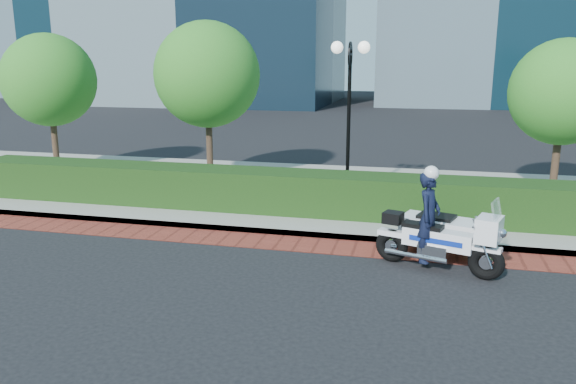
% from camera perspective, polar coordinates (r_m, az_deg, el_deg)
% --- Properties ---
extents(ground, '(120.00, 120.00, 0.00)m').
position_cam_1_polar(ground, '(10.95, -2.97, -7.60)').
color(ground, black).
rests_on(ground, ground).
extents(brick_strip, '(60.00, 1.00, 0.01)m').
position_cam_1_polar(brick_strip, '(12.31, -0.99, -5.14)').
color(brick_strip, maroon).
rests_on(brick_strip, ground).
extents(sidewalk, '(60.00, 8.00, 0.15)m').
position_cam_1_polar(sidewalk, '(16.52, 2.91, -0.06)').
color(sidewalk, gray).
rests_on(sidewalk, ground).
extents(hedge_main, '(18.00, 1.20, 1.00)m').
position_cam_1_polar(hedge_main, '(14.09, 1.13, -0.01)').
color(hedge_main, black).
rests_on(hedge_main, sidewalk).
extents(lamppost, '(1.02, 0.70, 4.21)m').
position_cam_1_polar(lamppost, '(15.14, 6.24, 9.70)').
color(lamppost, black).
rests_on(lamppost, sidewalk).
extents(tree_a, '(3.00, 3.00, 4.58)m').
position_cam_1_polar(tree_a, '(20.20, -23.11, 10.40)').
color(tree_a, '#332319').
rests_on(tree_a, sidewalk).
extents(tree_b, '(3.20, 3.20, 4.89)m').
position_cam_1_polar(tree_b, '(17.52, -8.21, 11.70)').
color(tree_b, '#332319').
rests_on(tree_b, sidewalk).
extents(tree_c, '(2.80, 2.80, 4.30)m').
position_cam_1_polar(tree_c, '(16.70, 26.17, 9.08)').
color(tree_c, '#332319').
rests_on(tree_c, sidewalk).
extents(police_motorcycle, '(2.41, 2.12, 2.00)m').
position_cam_1_polar(police_motorcycle, '(11.27, 15.03, -3.76)').
color(police_motorcycle, black).
rests_on(police_motorcycle, ground).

